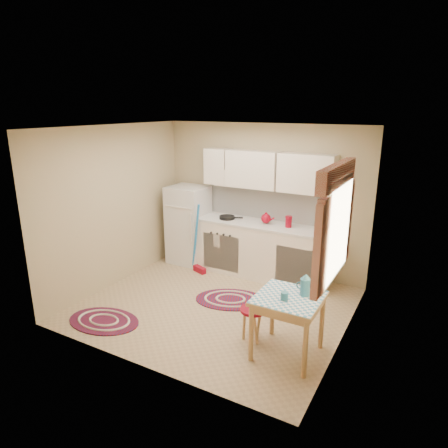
% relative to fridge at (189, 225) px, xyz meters
% --- Properties ---
extents(room_shell, '(3.64, 3.60, 2.52)m').
position_rel_fridge_xyz_m(room_shell, '(1.44, -1.01, 0.90)').
color(room_shell, tan).
rests_on(room_shell, ground).
extents(fridge, '(0.65, 0.60, 1.40)m').
position_rel_fridge_xyz_m(fridge, '(0.00, 0.00, 0.00)').
color(fridge, silver).
rests_on(fridge, ground).
extents(broom, '(0.30, 0.21, 1.20)m').
position_rel_fridge_xyz_m(broom, '(0.45, -0.35, -0.10)').
color(broom, '#207BCD').
rests_on(broom, ground).
extents(base_cabinets, '(2.25, 0.60, 0.88)m').
position_rel_fridge_xyz_m(base_cabinets, '(1.44, 0.05, -0.26)').
color(base_cabinets, white).
rests_on(base_cabinets, ground).
extents(countertop, '(2.27, 0.62, 0.04)m').
position_rel_fridge_xyz_m(countertop, '(1.44, 0.05, 0.20)').
color(countertop, silver).
rests_on(countertop, base_cabinets).
extents(frying_pan, '(0.34, 0.34, 0.05)m').
position_rel_fridge_xyz_m(frying_pan, '(0.79, 0.00, 0.24)').
color(frying_pan, black).
rests_on(frying_pan, countertop).
extents(red_kettle, '(0.18, 0.16, 0.18)m').
position_rel_fridge_xyz_m(red_kettle, '(1.48, 0.05, 0.31)').
color(red_kettle, maroon).
rests_on(red_kettle, countertop).
extents(red_canister, '(0.12, 0.12, 0.16)m').
position_rel_fridge_xyz_m(red_canister, '(1.87, 0.05, 0.30)').
color(red_canister, maroon).
rests_on(red_canister, countertop).
extents(table, '(0.72, 0.72, 0.72)m').
position_rel_fridge_xyz_m(table, '(2.59, -1.85, -0.34)').
color(table, tan).
rests_on(table, ground).
extents(stool, '(0.40, 0.40, 0.42)m').
position_rel_fridge_xyz_m(stool, '(2.13, -1.78, -0.49)').
color(stool, maroon).
rests_on(stool, ground).
extents(coffee_pot, '(0.14, 0.12, 0.27)m').
position_rel_fridge_xyz_m(coffee_pot, '(2.73, -1.73, 0.16)').
color(coffee_pot, '#2B6B84').
rests_on(coffee_pot, table).
extents(mug, '(0.09, 0.09, 0.10)m').
position_rel_fridge_xyz_m(mug, '(2.58, -1.95, 0.07)').
color(mug, '#2B6B84').
rests_on(mug, table).
extents(rug_center, '(1.23, 1.03, 0.02)m').
position_rel_fridge_xyz_m(rug_center, '(1.40, -1.00, -0.69)').
color(rug_center, maroon).
rests_on(rug_center, ground).
extents(rug_left, '(1.08, 0.78, 0.02)m').
position_rel_fridge_xyz_m(rug_left, '(0.21, -2.36, -0.69)').
color(rug_left, maroon).
rests_on(rug_left, ground).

